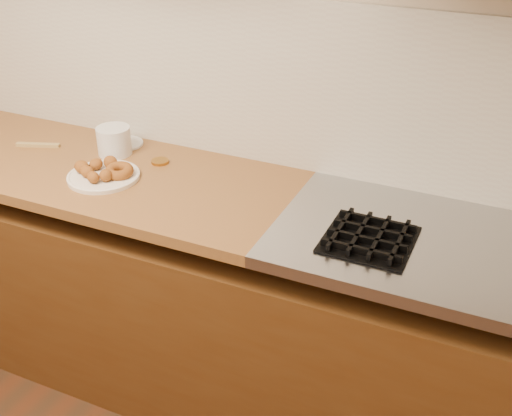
{
  "coord_description": "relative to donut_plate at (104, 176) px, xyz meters",
  "views": [
    {
      "loc": [
        1.16,
        0.0,
        1.93
      ],
      "look_at": [
        0.43,
        1.6,
        0.93
      ],
      "focal_mm": 45.0,
      "sensor_mm": 36.0,
      "label": 1
    }
  ],
  "objects": [
    {
      "name": "plastic_tub",
      "position": [
        -0.08,
        0.19,
        0.05
      ],
      "size": [
        0.16,
        0.16,
        0.11
      ],
      "primitive_type": "cylinder",
      "rotation": [
        0.0,
        0.0,
        -0.34
      ],
      "color": "silver",
      "rests_on": "butcher_block"
    },
    {
      "name": "backsplash",
      "position": [
        0.17,
        0.37,
        0.29
      ],
      "size": [
        3.6,
        0.02,
        0.6
      ],
      "primitive_type": "cube",
      "color": "beige",
      "rests_on": "wall_back"
    },
    {
      "name": "wooden_utensil",
      "position": [
        -0.4,
        0.12,
        -0.0
      ],
      "size": [
        0.17,
        0.08,
        0.01
      ],
      "primitive_type": "cube",
      "rotation": [
        0.0,
        0.0,
        0.35
      ],
      "color": "#A6894D",
      "rests_on": "butcher_block"
    },
    {
      "name": "butcher_block",
      "position": [
        -0.48,
        0.07,
        -0.03
      ],
      "size": [
        2.3,
        0.62,
        0.04
      ],
      "primitive_type": "cube",
      "color": "olive",
      "rests_on": "base_cabinet"
    },
    {
      "name": "brass_jar_lid",
      "position": [
        0.11,
        0.19,
        -0.0
      ],
      "size": [
        0.07,
        0.07,
        0.01
      ],
      "primitive_type": "cylinder",
      "rotation": [
        0.0,
        0.0,
        -0.16
      ],
      "color": "#A67228",
      "rests_on": "butcher_block"
    },
    {
      "name": "burner_grates",
      "position": [
        1.29,
        -0.01,
        0.0
      ],
      "size": [
        0.91,
        0.26,
        0.03
      ],
      "color": "black",
      "rests_on": "stovetop"
    },
    {
      "name": "fried_dough_chunks",
      "position": [
        -0.02,
        -0.01,
        0.03
      ],
      "size": [
        0.18,
        0.18,
        0.05
      ],
      "color": "brown",
      "rests_on": "donut_plate"
    },
    {
      "name": "base_cabinet",
      "position": [
        0.17,
        0.07,
        -0.52
      ],
      "size": [
        3.6,
        0.6,
        0.77
      ],
      "primitive_type": "cube",
      "color": "#4D2E13",
      "rests_on": "floor"
    },
    {
      "name": "stovetop",
      "position": [
        1.32,
        0.07,
        -0.03
      ],
      "size": [
        1.3,
        0.62,
        0.04
      ],
      "primitive_type": "cube",
      "color": "#9EA0A5",
      "rests_on": "base_cabinet"
    },
    {
      "name": "donut_plate",
      "position": [
        0.0,
        0.0,
        0.0
      ],
      "size": [
        0.25,
        0.25,
        0.01
      ],
      "primitive_type": "cylinder",
      "color": "silver",
      "rests_on": "butcher_block"
    },
    {
      "name": "ring_donut",
      "position": [
        0.05,
        0.02,
        0.02
      ],
      "size": [
        0.14,
        0.14,
        0.05
      ],
      "primitive_type": "torus",
      "rotation": [
        0.1,
        0.0,
        0.57
      ],
      "color": "brown",
      "rests_on": "donut_plate"
    },
    {
      "name": "tub_lid",
      "position": [
        -0.1,
        0.28,
        -0.0
      ],
      "size": [
        0.18,
        0.18,
        0.01
      ],
      "primitive_type": "cylinder",
      "rotation": [
        0.0,
        0.0,
        -0.27
      ],
      "color": "white",
      "rests_on": "butcher_block"
    },
    {
      "name": "wall_back",
      "position": [
        0.17,
        0.38,
        0.44
      ],
      "size": [
        4.0,
        0.02,
        2.7
      ],
      "primitive_type": "cube",
      "color": "#BFAB90",
      "rests_on": "ground"
    }
  ]
}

